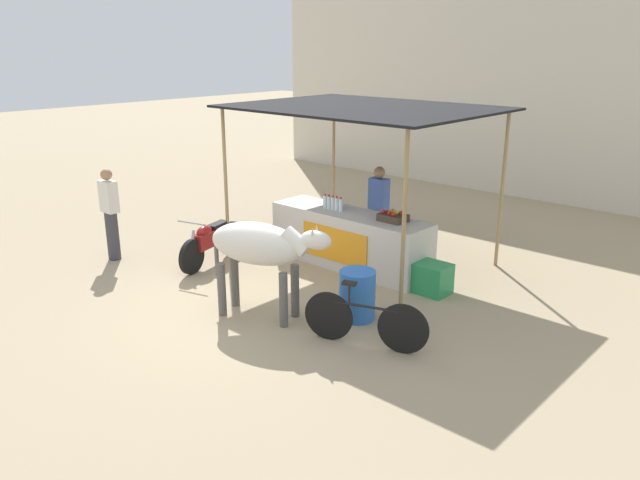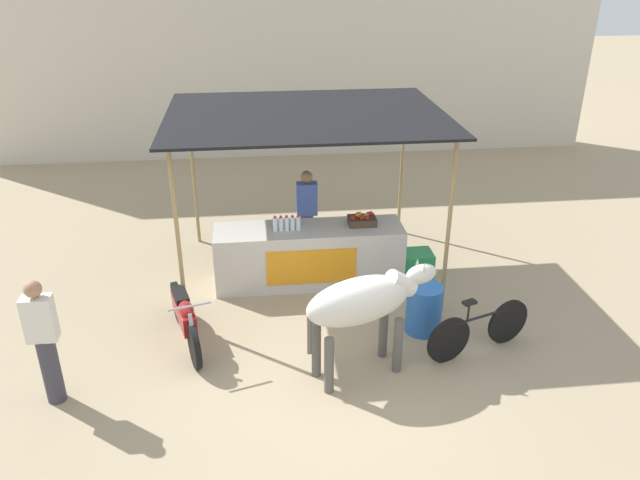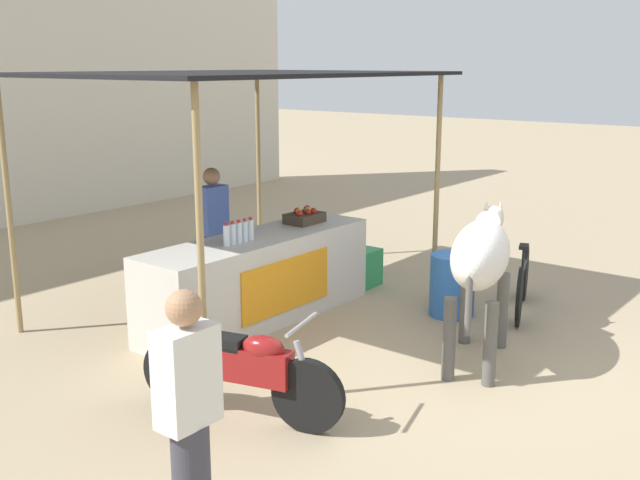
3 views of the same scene
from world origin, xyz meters
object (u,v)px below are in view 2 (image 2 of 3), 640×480
object	(u,v)px
water_barrel	(424,309)
cow	(363,303)
fruit_crate	(362,220)
bicycle_leaning	(479,330)
motorcycle_parked	(185,316)
passerby_on_street	(45,341)
cooler_box	(413,265)
stall_counter	(309,255)
vendor_behind_counter	(307,216)

from	to	relation	value
water_barrel	cow	distance (m)	1.50
cow	fruit_crate	bearing A→B (deg)	80.38
bicycle_leaning	motorcycle_parked	bearing A→B (deg)	170.41
fruit_crate	cow	xyz separation A→B (m)	(-0.43, -2.51, -0.00)
water_barrel	passerby_on_street	size ratio (longest dim) A/B	0.43
motorcycle_parked	passerby_on_street	distance (m)	1.86
water_barrel	cow	bearing A→B (deg)	-140.96
cooler_box	stall_counter	bearing A→B (deg)	176.76
motorcycle_parked	passerby_on_street	world-z (taller)	passerby_on_street
water_barrel	passerby_on_street	distance (m)	4.94
stall_counter	cooler_box	world-z (taller)	stall_counter
cooler_box	vendor_behind_counter	bearing A→B (deg)	153.07
cooler_box	passerby_on_street	bearing A→B (deg)	-153.81
fruit_crate	cooler_box	world-z (taller)	fruit_crate
vendor_behind_counter	cow	bearing A→B (deg)	-82.97
fruit_crate	passerby_on_street	xyz separation A→B (m)	(-4.20, -2.64, -0.19)
vendor_behind_counter	motorcycle_parked	bearing A→B (deg)	-129.75
cooler_box	water_barrel	distance (m)	1.54
vendor_behind_counter	cow	size ratio (longest dim) A/B	0.90
stall_counter	passerby_on_street	world-z (taller)	passerby_on_street
motorcycle_parked	water_barrel	bearing A→B (deg)	-1.34
bicycle_leaning	passerby_on_street	world-z (taller)	passerby_on_street
vendor_behind_counter	motorcycle_parked	world-z (taller)	vendor_behind_counter
stall_counter	motorcycle_parked	size ratio (longest dim) A/B	1.71
water_barrel	motorcycle_parked	world-z (taller)	motorcycle_parked
stall_counter	motorcycle_parked	xyz separation A→B (m)	(-1.86, -1.53, -0.05)
passerby_on_street	water_barrel	bearing A→B (deg)	11.43
cooler_box	bicycle_leaning	xyz separation A→B (m)	(0.36, -2.10, 0.11)
fruit_crate	passerby_on_street	distance (m)	4.97
fruit_crate	motorcycle_parked	size ratio (longest dim) A/B	0.25
cow	motorcycle_parked	distance (m)	2.55
passerby_on_street	bicycle_leaning	bearing A→B (deg)	4.10
fruit_crate	cow	distance (m)	2.54
passerby_on_street	vendor_behind_counter	bearing A→B (deg)	44.62
vendor_behind_counter	motorcycle_parked	distance (m)	3.00
passerby_on_street	fruit_crate	bearing A→B (deg)	32.13
motorcycle_parked	passerby_on_street	xyz separation A→B (m)	(-1.48, -1.05, 0.42)
cow	bicycle_leaning	size ratio (longest dim) A/B	1.17
fruit_crate	vendor_behind_counter	bearing A→B (deg)	139.63
bicycle_leaning	passerby_on_street	size ratio (longest dim) A/B	0.96
cooler_box	passerby_on_street	distance (m)	5.67
cow	passerby_on_street	distance (m)	3.78
water_barrel	bicycle_leaning	distance (m)	0.84
fruit_crate	motorcycle_parked	distance (m)	3.21
cow	motorcycle_parked	xyz separation A→B (m)	(-2.30, 0.92, -0.60)
motorcycle_parked	passerby_on_street	bearing A→B (deg)	-144.61
fruit_crate	cow	size ratio (longest dim) A/B	0.24
stall_counter	vendor_behind_counter	bearing A→B (deg)	86.88
water_barrel	passerby_on_street	world-z (taller)	passerby_on_street
vendor_behind_counter	water_barrel	world-z (taller)	vendor_behind_counter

